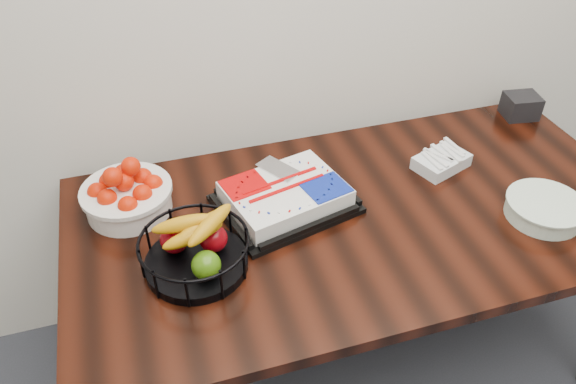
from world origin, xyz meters
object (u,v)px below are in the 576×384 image
object	(u,v)px
table	(361,232)
plate_stack	(544,209)
fruit_basket	(195,250)
tangerine_bowl	(126,191)
cake_tray	(285,197)
napkin_box	(521,106)

from	to	relation	value
table	plate_stack	size ratio (longest dim) A/B	7.66
table	fruit_basket	bearing A→B (deg)	-171.42
tangerine_bowl	fruit_basket	size ratio (longest dim) A/B	0.92
cake_tray	fruit_basket	size ratio (longest dim) A/B	1.52
table	plate_stack	xyz separation A→B (m)	(0.52, -0.18, 0.12)
table	tangerine_bowl	bearing A→B (deg)	162.16
table	fruit_basket	size ratio (longest dim) A/B	5.97
cake_tray	plate_stack	bearing A→B (deg)	-20.54
table	napkin_box	distance (m)	0.88
napkin_box	tangerine_bowl	bearing A→B (deg)	-175.06
table	fruit_basket	world-z (taller)	fruit_basket
plate_stack	napkin_box	distance (m)	0.60
cake_tray	tangerine_bowl	distance (m)	0.48
fruit_basket	plate_stack	distance (m)	1.05
cake_tray	table	bearing A→B (deg)	-23.47
napkin_box	table	bearing A→B (deg)	-156.37
tangerine_bowl	cake_tray	bearing A→B (deg)	-14.99
table	cake_tray	xyz separation A→B (m)	(-0.22, 0.10, 0.12)
plate_stack	napkin_box	size ratio (longest dim) A/B	1.91
fruit_basket	plate_stack	bearing A→B (deg)	-5.44
table	tangerine_bowl	size ratio (longest dim) A/B	6.52
table	tangerine_bowl	distance (m)	0.74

